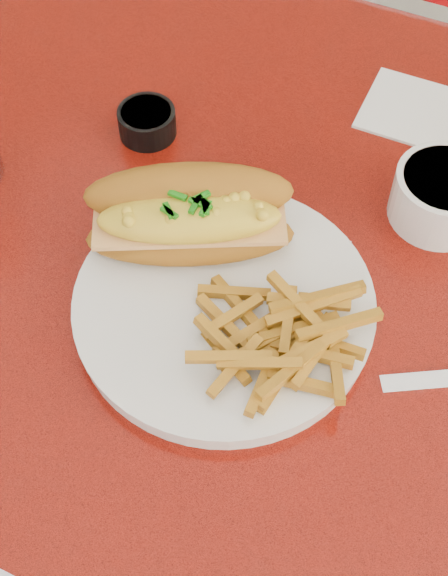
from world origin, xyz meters
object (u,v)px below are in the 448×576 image
at_px(sauce_cup_left, 147,121).
at_px(dinner_plate, 224,306).
at_px(gravy_ramekin, 442,195).
at_px(fork, 307,300).
at_px(diner_table, 331,345).
at_px(mac_hoagie, 189,216).

bearing_deg(sauce_cup_left, dinner_plate, -45.75).
xyz_separation_m(gravy_ramekin, sauce_cup_left, (-0.31, -0.02, -0.01)).
xyz_separation_m(dinner_plate, fork, (0.07, 0.03, 0.01)).
relative_size(gravy_ramekin, sauce_cup_left, 1.92).
xyz_separation_m(dinner_plate, gravy_ramekin, (0.14, 0.20, 0.02)).
bearing_deg(diner_table, mac_hoagie, -158.88).
bearing_deg(gravy_ramekin, mac_hoagie, -144.12).
relative_size(dinner_plate, sauce_cup_left, 5.42).
bearing_deg(mac_hoagie, diner_table, -5.84).
distance_m(diner_table, dinner_plate, 0.22).
height_order(mac_hoagie, gravy_ramekin, mac_hoagie).
relative_size(fork, gravy_ramekin, 1.36).
height_order(diner_table, fork, fork).
relative_size(mac_hoagie, gravy_ramekin, 1.74).
bearing_deg(sauce_cup_left, mac_hoagie, -47.93).
relative_size(diner_table, mac_hoagie, 5.76).
bearing_deg(mac_hoagie, dinner_plate, -67.87).
xyz_separation_m(fork, gravy_ramekin, (0.08, 0.16, 0.01)).
relative_size(diner_table, dinner_plate, 3.54).
bearing_deg(gravy_ramekin, sauce_cup_left, -176.45).
height_order(fork, gravy_ramekin, gravy_ramekin).
bearing_deg(fork, sauce_cup_left, 62.20).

